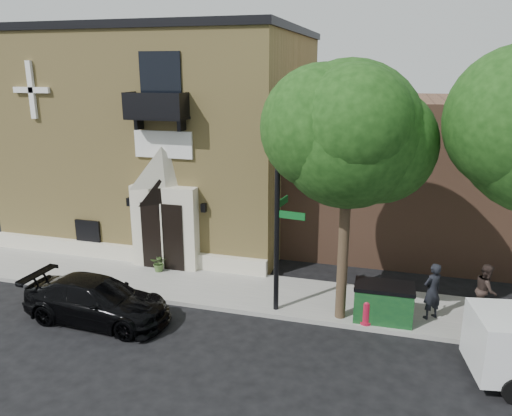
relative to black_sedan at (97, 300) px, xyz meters
The scene contains 12 objects.
ground 2.14m from the black_sedan, 51.00° to the left, with size 120.00×120.00×0.00m, color black.
sidewalk 3.87m from the black_sedan, 53.50° to the left, with size 42.00×3.00×0.15m, color gray.
church 10.46m from the black_sedan, 100.18° to the left, with size 12.20×11.01×9.30m.
neighbour_building 17.16m from the black_sedan, 38.54° to the left, with size 18.00×8.00×6.40m, color brown.
street_tree_left 9.16m from the black_sedan, 14.75° to the left, with size 4.97×4.38×7.77m.
black_sedan is the anchor object (origin of this frame).
street_sign 6.19m from the black_sedan, 20.87° to the left, with size 0.98×1.04×6.19m.
fire_hydrant 8.28m from the black_sedan, 12.53° to the left, with size 0.45×0.36×0.79m.
dumpster 8.83m from the black_sedan, 14.38° to the left, with size 1.80×1.04×1.16m.
planter 3.77m from the black_sedan, 86.53° to the left, with size 0.60×0.52×0.66m, color #4F7035.
pedestrian_near 10.34m from the black_sedan, 15.22° to the left, with size 0.66×0.43×1.80m, color black.
pedestrian_far 12.09m from the black_sedan, 16.49° to the left, with size 0.81×0.63×1.67m, color #332723.
Camera 1 is at (7.34, -13.78, 7.64)m, focal length 35.00 mm.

